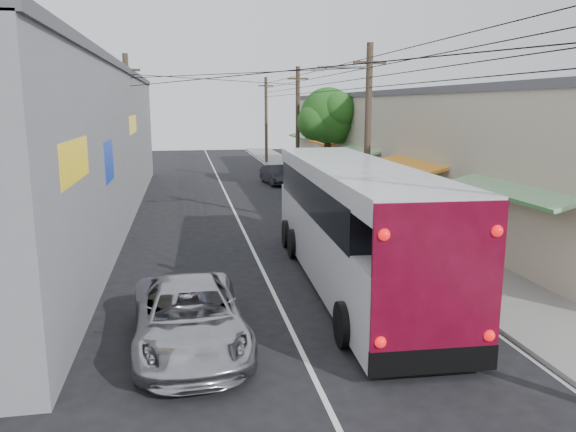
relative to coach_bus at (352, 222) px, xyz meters
name	(u,v)px	position (x,y,z in m)	size (l,w,h in m)	color
ground	(319,388)	(-2.55, -6.36, -1.95)	(120.00, 120.00, 0.00)	black
sidewalk	(348,203)	(3.95, 13.64, -1.89)	(3.00, 80.00, 0.12)	slate
building_right	(412,144)	(8.43, 15.64, 1.21)	(7.09, 40.00, 6.25)	#BAAC94
building_left	(53,145)	(-11.05, 11.63, 1.71)	(7.20, 36.00, 7.25)	gray
utility_poles	(288,130)	(0.57, 13.96, 2.18)	(11.80, 45.28, 8.00)	#473828
street_tree	(329,117)	(4.32, 19.65, 2.73)	(4.40, 4.00, 6.60)	#3F2B19
coach_bus	(352,222)	(0.00, 0.00, 0.00)	(3.41, 13.14, 3.76)	silver
jeepney	(190,317)	(-5.03, -3.98, -1.20)	(2.46, 5.34, 1.48)	#B3B2B9
parked_suv	(338,207)	(2.05, 8.91, -1.19)	(2.12, 5.22, 1.52)	#93939A
parked_car_mid	(304,188)	(1.73, 15.23, -1.21)	(1.73, 4.30, 1.47)	#2A2B30
parked_car_far	(276,175)	(1.25, 22.38, -1.28)	(1.40, 4.03, 1.33)	black
pedestrian_near	(384,217)	(2.85, 4.94, -0.93)	(0.66, 0.43, 1.80)	#C96A88
pedestrian_far	(388,197)	(5.05, 10.38, -1.05)	(0.75, 0.59, 1.55)	#95B0D8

